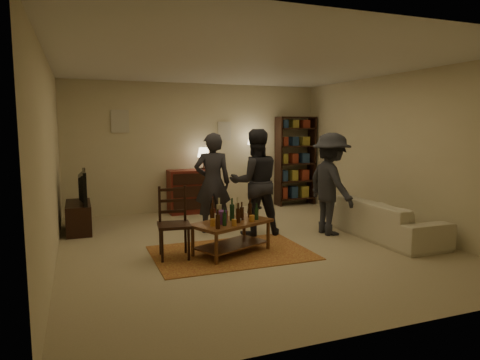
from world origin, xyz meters
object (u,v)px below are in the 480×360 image
bookshelf (295,160)px  dresser (193,190)px  person_left (213,183)px  tv_stand (79,210)px  person_by_sofa (331,184)px  sofa (385,219)px  dining_chair (173,220)px  person_right (255,182)px  floor_lamp (256,143)px  coffee_table (231,225)px

bookshelf → dresser: bearing=-178.4°
dresser → person_left: person_left is taller
tv_stand → person_by_sofa: size_ratio=0.62×
bookshelf → tv_stand: bearing=-168.2°
tv_stand → sofa: tv_stand is taller
tv_stand → sofa: (4.64, -2.20, -0.08)m
dresser → sofa: size_ratio=0.65×
dining_chair → sofa: 3.44m
sofa → person_right: 2.19m
dresser → person_left: 1.79m
person_right → tv_stand: bearing=-16.5°
dresser → floor_lamp: size_ratio=0.81×
person_by_sofa → bookshelf: bearing=-16.3°
coffee_table → person_by_sofa: bearing=13.6°
tv_stand → person_left: (2.15, -0.83, 0.46)m
coffee_table → tv_stand: tv_stand is taller
person_left → person_right: (0.61, -0.41, 0.03)m
coffee_table → floor_lamp: size_ratio=0.76×
sofa → person_by_sofa: size_ratio=1.23×
bookshelf → sofa: bearing=-90.8°
dining_chair → bookshelf: size_ratio=0.50×
floor_lamp → dining_chair: bearing=-130.4°
bookshelf → person_left: 3.13m
coffee_table → tv_stand: bearing=133.4°
coffee_table → person_by_sofa: size_ratio=0.75×
tv_stand → person_left: size_ratio=0.62×
person_right → person_by_sofa: size_ratio=1.04×
floor_lamp → person_by_sofa: person_by_sofa is taller
bookshelf → person_by_sofa: (-0.74, -2.64, -0.19)m
coffee_table → tv_stand: 2.93m
dresser → person_left: (-0.11, -1.74, 0.37)m
tv_stand → sofa: 5.14m
dining_chair → person_by_sofa: size_ratio=0.59×
person_right → coffee_table: bearing=57.8°
dresser → tv_stand: bearing=-157.9°
dresser → person_right: size_ratio=0.77×
person_left → sofa: bearing=163.2°
dining_chair → floor_lamp: size_ratio=0.59×
dining_chair → sofa: dining_chair is taller
coffee_table → person_left: bearing=84.2°
sofa → person_by_sofa: person_by_sofa is taller
dining_chair → person_by_sofa: person_by_sofa is taller
dining_chair → sofa: size_ratio=0.48×
dining_chair → bookshelf: 4.61m
person_by_sofa → coffee_table: bearing=103.0°
tv_stand → sofa: bearing=-25.3°
person_left → floor_lamp: bearing=-119.8°
person_left → dining_chair: bearing=63.7°
sofa → person_left: person_left is taller
floor_lamp → dresser: bearing=177.4°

